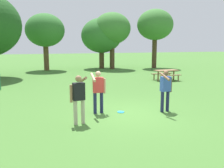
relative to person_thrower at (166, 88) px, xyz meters
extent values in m
plane|color=#447530|center=(-1.42, 0.24, -0.96)|extent=(120.00, 120.00, 0.00)
cylinder|color=#1E234C|center=(0.13, 0.03, -0.55)|extent=(0.13, 0.13, 0.82)
cylinder|color=#1E234C|center=(-0.13, 0.00, -0.55)|extent=(0.13, 0.13, 0.82)
cube|color=#3856B7|center=(0.00, 0.01, 0.15)|extent=(0.40, 0.26, 0.58)
sphere|color=brown|center=(0.00, 0.01, 0.57)|extent=(0.21, 0.21, 0.21)
cylinder|color=brown|center=(0.26, 0.04, 0.10)|extent=(0.09, 0.09, 0.58)
cylinder|color=brown|center=(-0.23, -0.29, 0.49)|extent=(0.15, 0.58, 0.28)
cylinder|color=#B7AD93|center=(-3.64, -0.37, -0.55)|extent=(0.13, 0.13, 0.82)
cylinder|color=#B7AD93|center=(-3.38, -0.35, -0.55)|extent=(0.13, 0.13, 0.82)
cube|color=black|center=(-3.51, -0.36, 0.15)|extent=(0.40, 0.26, 0.58)
sphere|color=#9E7051|center=(-3.51, -0.36, 0.57)|extent=(0.21, 0.21, 0.21)
cylinder|color=#9E7051|center=(-3.77, -0.39, 0.10)|extent=(0.09, 0.09, 0.58)
cylinder|color=#9E7051|center=(-3.28, -0.06, 0.49)|extent=(0.15, 0.58, 0.28)
cylinder|color=#1E234C|center=(-2.42, 0.66, -0.55)|extent=(0.13, 0.13, 0.82)
cylinder|color=#1E234C|center=(-2.68, 0.67, -0.55)|extent=(0.13, 0.13, 0.82)
cube|color=#D83838|center=(-2.55, 0.67, 0.15)|extent=(0.39, 0.23, 0.58)
sphere|color=tan|center=(-2.55, 0.67, 0.57)|extent=(0.21, 0.21, 0.21)
cylinder|color=tan|center=(-2.29, 0.66, 0.10)|extent=(0.09, 0.09, 0.58)
cylinder|color=tan|center=(-2.82, 0.40, 0.49)|extent=(0.11, 0.58, 0.28)
cylinder|color=#2D9EDB|center=(-1.69, 0.48, -0.95)|extent=(0.27, 0.27, 0.03)
cube|color=olive|center=(4.55, 7.27, -0.22)|extent=(1.72, 0.80, 0.06)
cube|color=olive|center=(4.56, 6.69, -0.52)|extent=(1.71, 0.30, 0.05)
cube|color=olive|center=(4.53, 7.85, -0.52)|extent=(1.71, 0.30, 0.05)
cylinder|color=olive|center=(3.88, 7.26, -0.61)|extent=(0.11, 0.11, 0.71)
cylinder|color=olive|center=(3.89, 6.68, -0.75)|extent=(0.09, 0.09, 0.41)
cylinder|color=olive|center=(3.87, 7.84, -0.75)|extent=(0.09, 0.09, 0.41)
cylinder|color=olive|center=(5.21, 7.29, -0.61)|extent=(0.11, 0.11, 0.71)
cylinder|color=olive|center=(5.22, 6.71, -0.75)|extent=(0.09, 0.09, 0.41)
cylinder|color=olive|center=(5.20, 7.87, -0.75)|extent=(0.09, 0.09, 0.41)
cylinder|color=brown|center=(-3.15, 17.36, 0.51)|extent=(0.51, 0.51, 2.94)
ellipsoid|color=#33702D|center=(-3.15, 17.36, 3.04)|extent=(3.84, 3.84, 3.26)
cylinder|color=#4C3823|center=(2.72, 17.43, 0.21)|extent=(0.53, 0.53, 2.35)
ellipsoid|color=#33702D|center=(2.72, 17.43, 2.59)|extent=(4.35, 4.35, 3.70)
cylinder|color=#4C3823|center=(3.63, 16.56, 0.64)|extent=(0.52, 0.52, 3.20)
ellipsoid|color=#3D7A33|center=(3.63, 16.56, 3.30)|extent=(3.89, 3.89, 3.30)
cylinder|color=#4C3823|center=(8.37, 15.94, 0.86)|extent=(0.52, 0.52, 3.65)
ellipsoid|color=#3D7A33|center=(8.37, 15.94, 3.76)|extent=(3.90, 3.90, 3.32)
camera|label=1|loc=(-5.09, -8.13, 1.69)|focal=39.09mm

